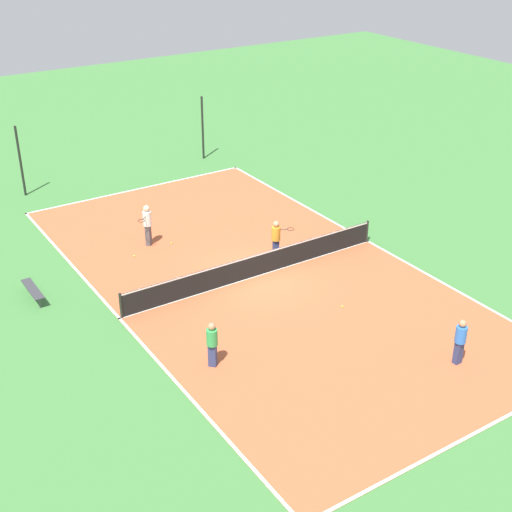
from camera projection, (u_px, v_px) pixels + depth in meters
name	position (u px, v px, depth m)	size (l,w,h in m)	color
ground_plane	(256.00, 276.00, 27.99)	(80.00, 80.00, 0.00)	#3D7538
court_surface	(256.00, 276.00, 27.98)	(11.63, 22.07, 0.02)	#B75633
tennis_net	(256.00, 265.00, 27.75)	(11.43, 0.10, 0.98)	black
bench	(33.00, 290.00, 26.26)	(0.36, 1.78, 0.45)	#333338
player_near_blue	(460.00, 339.00, 22.40)	(0.37, 0.37, 1.60)	navy
player_far_green	(212.00, 342.00, 22.29)	(0.51, 0.51, 1.58)	navy
player_far_white	(147.00, 222.00, 29.96)	(0.91, 0.88, 1.82)	#4C4C51
player_center_orange	(276.00, 237.00, 28.90)	(0.99, 0.68, 1.67)	navy
tennis_ball_near_net	(171.00, 243.00, 30.51)	(0.07, 0.07, 0.07)	#CCE033
tennis_ball_midcourt	(134.00, 256.00, 29.44)	(0.07, 0.07, 0.07)	#CCE033
tennis_ball_far_baseline	(342.00, 307.00, 25.84)	(0.07, 0.07, 0.07)	#CCE033
fence_post_back_left	(20.00, 161.00, 34.69)	(0.12, 0.12, 3.54)	black
fence_post_back_right	(203.00, 128.00, 39.59)	(0.12, 0.12, 3.54)	black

